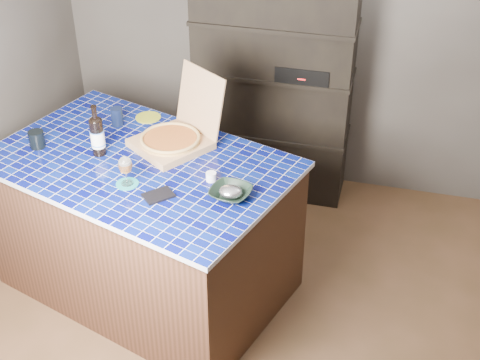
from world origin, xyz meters
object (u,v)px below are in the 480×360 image
(kitchen_island, at_px, (145,226))
(pizza_box, at_px, (174,137))
(mead_bottle, at_px, (97,135))
(wine_glass, at_px, (125,166))
(bowl, at_px, (231,193))
(dvd_case, at_px, (158,195))

(kitchen_island, xyz_separation_m, pizza_box, (0.15, 0.23, 0.57))
(mead_bottle, relative_size, wine_glass, 1.85)
(pizza_box, height_order, bowl, pizza_box)
(kitchen_island, bearing_deg, pizza_box, 75.39)
(dvd_case, bearing_deg, mead_bottle, -169.22)
(dvd_case, height_order, bowl, bowl)
(pizza_box, bearing_deg, kitchen_island, -88.20)
(kitchen_island, bearing_deg, dvd_case, -34.49)
(kitchen_island, xyz_separation_m, dvd_case, (0.24, -0.32, 0.51))
(kitchen_island, bearing_deg, wine_glass, -66.04)
(mead_bottle, bearing_deg, kitchen_island, -5.38)
(kitchen_island, distance_m, bowl, 0.87)
(kitchen_island, relative_size, mead_bottle, 6.21)
(wine_glass, relative_size, bowl, 0.79)
(kitchen_island, xyz_separation_m, mead_bottle, (-0.27, 0.03, 0.64))
(bowl, bearing_deg, dvd_case, -166.89)
(mead_bottle, bearing_deg, dvd_case, -33.69)
(bowl, bearing_deg, kitchen_island, 160.80)
(kitchen_island, xyz_separation_m, bowl, (0.65, -0.23, 0.53))
(wine_glass, bearing_deg, bowl, 2.18)
(kitchen_island, height_order, wine_glass, wine_glass)
(kitchen_island, bearing_deg, mead_bottle, -167.31)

